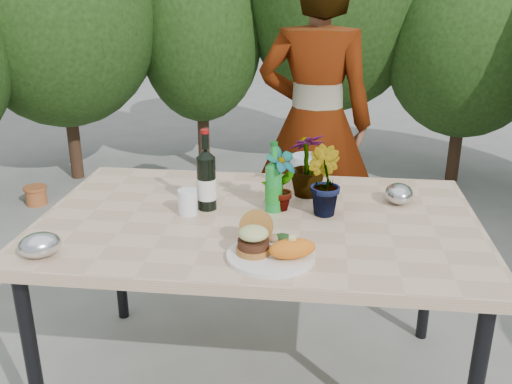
# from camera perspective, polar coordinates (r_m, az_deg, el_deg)

# --- Properties ---
(ground) EXTENTS (80.00, 80.00, 0.00)m
(ground) POSITION_cam_1_polar(r_m,az_deg,el_deg) (2.49, 0.23, -18.60)
(ground) COLOR slate
(ground) RESTS_ON ground
(patio_table) EXTENTS (1.60, 1.00, 0.75)m
(patio_table) POSITION_cam_1_polar(r_m,az_deg,el_deg) (2.12, 0.26, -3.98)
(patio_table) COLOR #D1AE8B
(patio_table) RESTS_ON ground
(shrub_hedge) EXTENTS (6.85, 5.21, 2.48)m
(shrub_hedge) POSITION_cam_1_polar(r_m,az_deg,el_deg) (3.76, 6.21, 14.88)
(shrub_hedge) COLOR #382316
(shrub_hedge) RESTS_ON ground
(dinner_plate) EXTENTS (0.28, 0.28, 0.01)m
(dinner_plate) POSITION_cam_1_polar(r_m,az_deg,el_deg) (1.80, 1.49, -6.38)
(dinner_plate) COLOR white
(dinner_plate) RESTS_ON patio_table
(burger_stack) EXTENTS (0.11, 0.16, 0.11)m
(burger_stack) POSITION_cam_1_polar(r_m,az_deg,el_deg) (1.80, -0.19, -4.52)
(burger_stack) COLOR #B7722D
(burger_stack) RESTS_ON dinner_plate
(sweet_potato) EXTENTS (0.17, 0.12, 0.06)m
(sweet_potato) POSITION_cam_1_polar(r_m,az_deg,el_deg) (1.76, 3.65, -5.67)
(sweet_potato) COLOR orange
(sweet_potato) RESTS_ON dinner_plate
(grilled_veg) EXTENTS (0.08, 0.05, 0.03)m
(grilled_veg) POSITION_cam_1_polar(r_m,az_deg,el_deg) (1.88, 2.29, -4.58)
(grilled_veg) COLOR olive
(grilled_veg) RESTS_ON dinner_plate
(wine_bottle) EXTENTS (0.07, 0.07, 0.31)m
(wine_bottle) POSITION_cam_1_polar(r_m,az_deg,el_deg) (2.14, -4.98, 1.17)
(wine_bottle) COLOR black
(wine_bottle) RESTS_ON patio_table
(sparkling_water) EXTENTS (0.06, 0.06, 0.27)m
(sparkling_water) POSITION_cam_1_polar(r_m,az_deg,el_deg) (2.12, 1.77, 0.60)
(sparkling_water) COLOR #1A9132
(sparkling_water) RESTS_ON patio_table
(plastic_cup) EXTENTS (0.07, 0.07, 0.09)m
(plastic_cup) POSITION_cam_1_polar(r_m,az_deg,el_deg) (2.12, -6.85, -1.01)
(plastic_cup) COLOR white
(plastic_cup) RESTS_ON patio_table
(seedling_left) EXTENTS (0.16, 0.16, 0.25)m
(seedling_left) POSITION_cam_1_polar(r_m,az_deg,el_deg) (2.12, 2.53, 1.36)
(seedling_left) COLOR #2C5D20
(seedling_left) RESTS_ON patio_table
(seedling_mid) EXTENTS (0.18, 0.18, 0.25)m
(seedling_mid) POSITION_cam_1_polar(r_m,az_deg,el_deg) (2.10, 6.73, 1.07)
(seedling_mid) COLOR #285A1E
(seedling_mid) RESTS_ON patio_table
(seedling_right) EXTENTS (0.20, 0.20, 0.26)m
(seedling_right) POSITION_cam_1_polar(r_m,az_deg,el_deg) (2.28, 5.19, 2.75)
(seedling_right) COLOR #23561D
(seedling_right) RESTS_ON patio_table
(blue_bowl) EXTENTS (0.18, 0.18, 0.11)m
(blue_bowl) POSITION_cam_1_polar(r_m,az_deg,el_deg) (2.48, 5.00, 2.46)
(blue_bowl) COLOR silver
(blue_bowl) RESTS_ON patio_table
(foil_packet_left) EXTENTS (0.17, 0.16, 0.08)m
(foil_packet_left) POSITION_cam_1_polar(r_m,az_deg,el_deg) (1.92, -20.80, -4.97)
(foil_packet_left) COLOR silver
(foil_packet_left) RESTS_ON patio_table
(foil_packet_right) EXTENTS (0.11, 0.13, 0.08)m
(foil_packet_right) POSITION_cam_1_polar(r_m,az_deg,el_deg) (2.28, 14.11, -0.16)
(foil_packet_right) COLOR #B9BBC1
(foil_packet_right) RESTS_ON patio_table
(person) EXTENTS (0.63, 0.43, 1.68)m
(person) POSITION_cam_1_polar(r_m,az_deg,el_deg) (3.09, 5.93, 6.83)
(person) COLOR #9C604E
(person) RESTS_ON ground
(terracotta_pot) EXTENTS (0.17, 0.17, 0.14)m
(terracotta_pot) POSITION_cam_1_polar(r_m,az_deg,el_deg) (4.50, -21.14, -0.30)
(terracotta_pot) COLOR #B25C2D
(terracotta_pot) RESTS_ON ground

